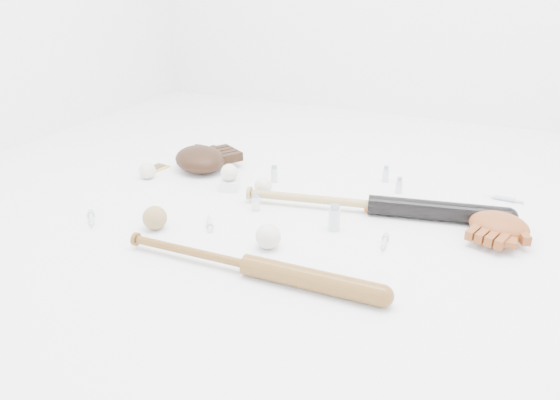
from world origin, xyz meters
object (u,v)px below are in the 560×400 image
at_px(bat_dark, 371,205).
at_px(glove_dark, 200,159).
at_px(bat_wood, 247,265).
at_px(pedestal, 230,185).

bearing_deg(bat_dark, glove_dark, 160.17).
relative_size(bat_dark, bat_wood, 1.16).
xyz_separation_m(bat_wood, glove_dark, (-0.57, 0.66, 0.02)).
bearing_deg(pedestal, glove_dark, 148.41).
relative_size(bat_dark, pedestal, 13.58).
distance_m(glove_dark, pedestal, 0.26).
distance_m(bat_dark, bat_wood, 0.58).
height_order(bat_dark, bat_wood, bat_dark).
xyz_separation_m(bat_wood, pedestal, (-0.35, 0.53, -0.01)).
bearing_deg(glove_dark, bat_wood, -18.04).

